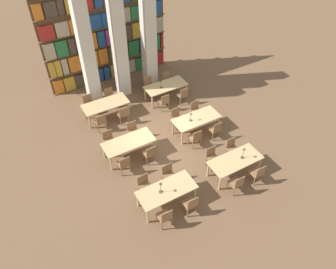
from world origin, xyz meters
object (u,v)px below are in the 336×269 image
object	(u,v)px
chair_23	(167,80)
chair_0	(165,217)
reading_table_2	(129,143)
reading_table_3	(196,120)
chair_20	(164,101)
chair_18	(123,114)
chair_17	(89,103)
chair_6	(257,173)
chair_19	(110,97)
pillar_left	(85,43)
desk_lamp_3	(161,83)
chair_4	(237,183)
chair_9	(109,140)
reading_table_5	(166,87)
chair_7	(232,148)
desk_lamp_0	(161,186)
chair_1	(144,185)
chair_3	(169,174)
chair_14	(215,129)
pillar_right	(148,27)
chair_10	(150,153)
desk_lamp_2	(191,115)
chair_2	(191,204)
chair_5	(212,157)
chair_8	(124,164)
chair_12	(195,138)
chair_16	(101,122)
chair_15	(196,110)
reading_table_1	(235,161)
chair_13	(177,117)
chair_11	(133,131)
desk_lamp_1	(244,151)
pillar_center	(118,35)
chair_21	(149,85)
chair_22	(183,95)

from	to	relation	value
chair_23	chair_0	bearing A→B (deg)	59.80
reading_table_2	reading_table_3	bearing A→B (deg)	-2.43
chair_20	chair_23	distance (m)	1.76
chair_18	chair_17	bearing A→B (deg)	124.85
chair_6	chair_19	xyz separation A→B (m)	(-2.81, 6.87, 0.00)
pillar_left	desk_lamp_3	world-z (taller)	pillar_left
chair_4	pillar_left	bearing A→B (deg)	107.75
chair_9	reading_table_5	bearing A→B (deg)	-153.15
chair_6	chair_7	size ratio (longest dim) A/B	1.00
desk_lamp_0	chair_9	bearing A→B (deg)	97.68
chair_18	chair_1	bearing A→B (deg)	-103.48
chair_3	chair_19	distance (m)	5.35
chair_23	desk_lamp_3	bearing A→B (deg)	45.38
chair_6	chair_7	world-z (taller)	same
chair_14	chair_19	bearing A→B (deg)	124.19
chair_7	reading_table_2	size ratio (longest dim) A/B	0.44
chair_0	chair_7	world-z (taller)	same
pillar_right	chair_0	bearing A→B (deg)	-114.29
chair_3	desk_lamp_0	world-z (taller)	desk_lamp_0
chair_10	desk_lamp_2	world-z (taller)	desk_lamp_2
pillar_left	chair_2	xyz separation A→B (m)	(0.55, -7.41, -2.53)
chair_5	chair_19	world-z (taller)	same
chair_9	chair_8	bearing A→B (deg)	90.00
chair_12	chair_20	size ratio (longest dim) A/B	1.00
chair_9	chair_16	distance (m)	1.21
chair_4	chair_8	distance (m)	4.09
chair_15	chair_23	xyz separation A→B (m)	(0.09, 2.68, 0.00)
reading_table_1	chair_13	world-z (taller)	chair_13
reading_table_3	desk_lamp_3	distance (m)	2.67
chair_14	chair_11	bearing A→B (deg)	151.81
chair_0	chair_8	xyz separation A→B (m)	(-0.20, 2.69, 0.00)
desk_lamp_1	chair_11	world-z (taller)	desk_lamp_1
reading_table_1	chair_5	size ratio (longest dim) A/B	2.29
chair_9	desk_lamp_3	bearing A→B (deg)	-151.92
desk_lamp_1	chair_9	bearing A→B (deg)	136.76
pillar_center	chair_0	bearing A→B (deg)	-104.21
desk_lamp_0	chair_13	distance (m)	4.21
chair_11	chair_12	world-z (taller)	same
reading_table_1	reading_table_3	bearing A→B (deg)	88.65
chair_15	reading_table_1	bearing A→B (deg)	81.11
chair_1	chair_20	xyz separation A→B (m)	(2.91, 3.79, 0.00)
chair_13	chair_14	size ratio (longest dim) A/B	1.00
chair_6	chair_9	xyz separation A→B (m)	(-3.95, 4.22, 0.00)
chair_4	chair_15	xyz separation A→B (m)	(1.01, 4.09, 0.00)
chair_9	chair_12	world-z (taller)	same
reading_table_2	chair_18	distance (m)	2.03
reading_table_2	chair_16	bearing A→B (deg)	102.00
chair_21	chair_23	distance (m)	0.99
chair_20	reading_table_2	bearing A→B (deg)	-144.72
chair_5	chair_22	xyz separation A→B (m)	(1.09, 3.86, 0.00)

